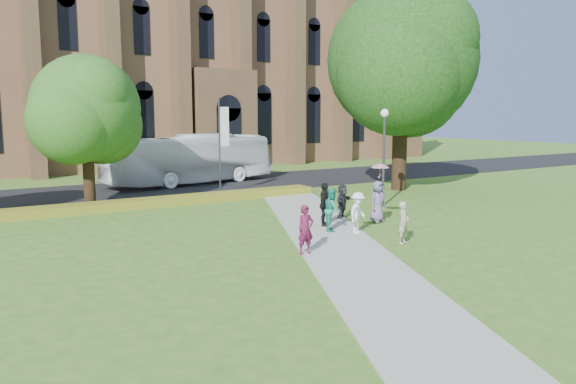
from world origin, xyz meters
TOP-DOWN VIEW (x-y plane):
  - ground at (0.00, 0.00)m, footprint 160.00×160.00m
  - road at (0.00, 20.00)m, footprint 160.00×10.00m
  - footpath at (0.00, 1.00)m, footprint 15.58×28.54m
  - flower_hedge at (-2.00, 13.20)m, footprint 18.00×1.40m
  - cathedral at (10.00, 39.73)m, footprint 52.60×18.25m
  - streetlamp at (7.50, 6.50)m, footprint 0.44×0.44m
  - large_tree at (13.00, 11.00)m, footprint 9.60×9.60m
  - street_tree_1 at (-6.00, 14.50)m, footprint 5.60×5.60m
  - banner_pole_0 at (2.11, 15.20)m, footprint 0.70×0.10m
  - tour_coach at (2.64, 21.33)m, footprint 13.02×5.11m
  - pedestrian_0 at (-2.06, 0.01)m, footprint 0.65×0.44m
  - pedestrian_1 at (1.16, 2.70)m, footprint 1.07×1.12m
  - pedestrian_2 at (1.73, 1.68)m, footprint 1.28×1.04m
  - pedestrian_3 at (1.49, 3.70)m, footprint 1.13×1.13m
  - pedestrian_4 at (4.14, 3.16)m, footprint 1.01×0.73m
  - pedestrian_5 at (3.34, 4.75)m, footprint 1.56×1.12m
  - pedestrian_6 at (1.96, -0.73)m, footprint 0.70×0.59m
  - parasol at (4.32, 3.26)m, footprint 0.99×0.99m

SIDE VIEW (x-z plane):
  - ground at x=0.00m, z-range 0.00..0.00m
  - road at x=0.00m, z-range 0.00..0.02m
  - footpath at x=0.00m, z-range 0.00..0.04m
  - flower_hedge at x=-2.00m, z-range 0.00..0.45m
  - pedestrian_5 at x=3.34m, z-range 0.04..1.66m
  - pedestrian_6 at x=1.96m, z-range 0.04..1.67m
  - pedestrian_2 at x=1.73m, z-range 0.04..1.77m
  - pedestrian_0 at x=-2.06m, z-range 0.04..1.78m
  - pedestrian_1 at x=1.16m, z-range 0.04..1.86m
  - pedestrian_4 at x=4.14m, z-range 0.04..1.93m
  - pedestrian_3 at x=1.49m, z-range 0.04..1.97m
  - tour_coach at x=2.64m, z-range 0.02..3.56m
  - parasol at x=4.32m, z-range 1.93..2.62m
  - streetlamp at x=7.50m, z-range 0.68..5.92m
  - banner_pole_0 at x=2.11m, z-range 0.39..6.39m
  - street_tree_1 at x=-6.00m, z-range 1.20..9.25m
  - large_tree at x=13.00m, z-range 1.77..14.97m
  - cathedral at x=10.00m, z-range -1.02..26.98m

